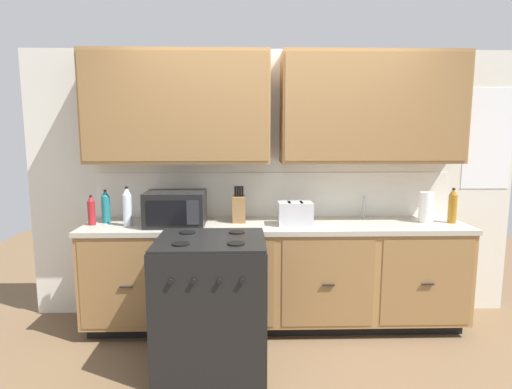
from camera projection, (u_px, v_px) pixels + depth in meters
The scene contains 13 objects.
ground_plane at pixel (278, 342), 3.41m from camera, with size 8.00×8.00×0.00m, color brown.
wall_unit at pixel (275, 137), 3.66m from camera, with size 4.36×0.40×2.38m.
counter_run at pixel (276, 274), 3.64m from camera, with size 3.19×0.64×0.91m.
stove_range at pixel (211, 303), 3.00m from camera, with size 0.76×0.68×0.95m.
microwave at pixel (176, 208), 3.48m from camera, with size 0.48×0.37×0.28m.
toaster at pixel (295, 213), 3.50m from camera, with size 0.28×0.18×0.19m.
knife_block at pixel (239, 209), 3.61m from camera, with size 0.11×0.14×0.31m.
sink_faucet at pixel (364, 207), 3.79m from camera, with size 0.02×0.02×0.20m, color #B2B5BA.
paper_towel_roll at pixel (426, 207), 3.60m from camera, with size 0.12×0.12×0.26m, color white.
bottle_clear at pixel (127, 207), 3.45m from camera, with size 0.07×0.07×0.32m.
bottle_teal at pixel (106, 207), 3.58m from camera, with size 0.07×0.07×0.28m.
bottle_amber at pixel (453, 206), 3.57m from camera, with size 0.07×0.07×0.30m.
bottle_red at pixel (91, 210), 3.50m from camera, with size 0.06×0.06×0.25m.
Camera 1 is at (-0.26, -3.20, 1.67)m, focal length 29.82 mm.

